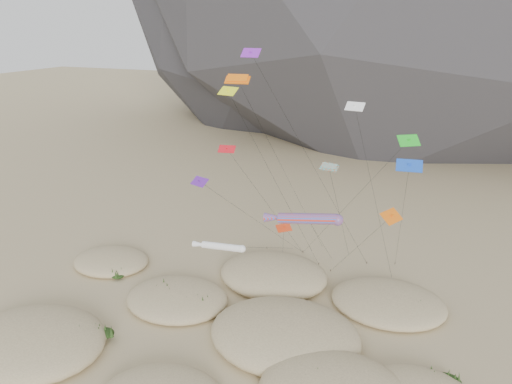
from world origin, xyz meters
TOP-DOWN VIEW (x-y plane):
  - ground at (0.00, 0.00)m, footprint 500.00×500.00m
  - dunes at (-2.00, 3.43)m, footprint 51.16×35.30m
  - dune_grass at (0.18, 3.24)m, footprint 44.30×28.99m
  - kite_stakes at (3.62, 23.21)m, footprint 18.37×5.39m
  - rainbow_tube_kite at (4.26, 7.66)m, footprint 8.20×17.65m
  - white_tube_kite at (-4.31, 5.54)m, footprint 6.21×20.50m
  - orange_parafoil at (-6.41, 15.47)m, footprint 9.23×13.26m
  - multi_parafoil at (5.33, 12.70)m, footprint 2.07×14.42m
  - delta_kites at (3.16, 10.91)m, footprint 25.89×21.21m

SIDE VIEW (x-z plane):
  - ground at x=0.00m, z-range 0.00..0.00m
  - kite_stakes at x=3.62m, z-range 0.00..0.30m
  - dunes at x=-2.00m, z-range -1.08..2.48m
  - dune_grass at x=0.18m, z-range 0.14..1.55m
  - white_tube_kite at x=-4.31m, z-range 4.05..13.41m
  - rainbow_tube_kite at x=4.26m, z-range 5.76..19.10m
  - multi_parafoil at x=5.33m, z-range 7.88..24.95m
  - delta_kites at x=3.16m, z-range 4.18..32.76m
  - orange_parafoil at x=-6.41m, z-range 11.99..37.57m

